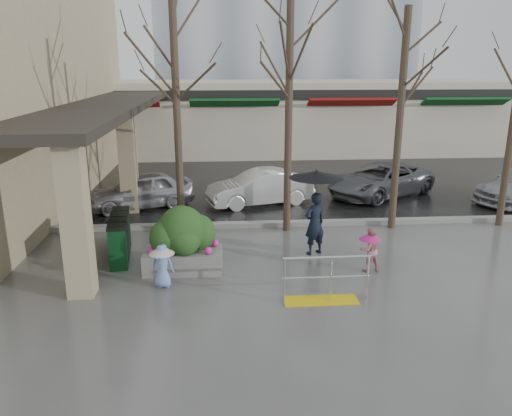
{
  "coord_description": "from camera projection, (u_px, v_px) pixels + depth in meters",
  "views": [
    {
      "loc": [
        -0.83,
        -10.86,
        4.92
      ],
      "look_at": [
        0.11,
        1.63,
        1.3
      ],
      "focal_mm": 35.0,
      "sensor_mm": 36.0,
      "label": 1
    }
  ],
  "objects": [
    {
      "name": "tree_west",
      "position": [
        175.0,
        58.0,
        13.73
      ],
      "size": [
        3.2,
        3.2,
        6.8
      ],
      "color": "#382B21",
      "rests_on": "ground"
    },
    {
      "name": "car_c",
      "position": [
        381.0,
        180.0,
        19.21
      ],
      "size": [
        4.94,
        4.21,
        1.26
      ],
      "primitive_type": "imported",
      "rotation": [
        0.0,
        0.0,
        -1.0
      ],
      "color": "#5C5F64",
      "rests_on": "ground"
    },
    {
      "name": "ground",
      "position": [
        257.0,
        280.0,
        11.83
      ],
      "size": [
        120.0,
        120.0,
        0.0
      ],
      "primitive_type": "plane",
      "color": "#51514F",
      "rests_on": "ground"
    },
    {
      "name": "pillar_back",
      "position": [
        128.0,
        162.0,
        16.82
      ],
      "size": [
        0.55,
        0.55,
        3.5
      ],
      "primitive_type": "cube",
      "color": "tan",
      "rests_on": "ground"
    },
    {
      "name": "curb",
      "position": [
        247.0,
        225.0,
        15.64
      ],
      "size": [
        120.0,
        0.3,
        0.15
      ],
      "primitive_type": "cube",
      "color": "gray",
      "rests_on": "ground"
    },
    {
      "name": "car_a",
      "position": [
        140.0,
        190.0,
        17.59
      ],
      "size": [
        3.98,
        2.68,
        1.26
      ],
      "primitive_type": "imported",
      "rotation": [
        0.0,
        0.0,
        -1.22
      ],
      "color": "#B2B2B7",
      "rests_on": "ground"
    },
    {
      "name": "canopy_slab",
      "position": [
        109.0,
        101.0,
        18.15
      ],
      "size": [
        2.8,
        18.0,
        0.25
      ],
      "primitive_type": "cube",
      "color": "#2D2823",
      "rests_on": "pillar_front"
    },
    {
      "name": "child_pink",
      "position": [
        370.0,
        247.0,
        12.18
      ],
      "size": [
        0.61,
        0.55,
        1.11
      ],
      "rotation": [
        0.0,
        0.0,
        3.33
      ],
      "color": "#CD7D8F",
      "rests_on": "ground"
    },
    {
      "name": "pillar_front",
      "position": [
        76.0,
        219.0,
        10.59
      ],
      "size": [
        0.55,
        0.55,
        3.5
      ],
      "primitive_type": "cube",
      "color": "tan",
      "rests_on": "ground"
    },
    {
      "name": "tree_midwest",
      "position": [
        290.0,
        52.0,
        13.91
      ],
      "size": [
        3.2,
        3.2,
        7.0
      ],
      "color": "#382B21",
      "rests_on": "ground"
    },
    {
      "name": "news_boxes",
      "position": [
        120.0,
        237.0,
        13.08
      ],
      "size": [
        0.68,
        2.05,
        1.12
      ],
      "rotation": [
        0.0,
        0.0,
        0.12
      ],
      "color": "#0E3E1C",
      "rests_on": "ground"
    },
    {
      "name": "street_asphalt",
      "position": [
        231.0,
        141.0,
        32.91
      ],
      "size": [
        120.0,
        36.0,
        0.01
      ],
      "primitive_type": "cube",
      "color": "black",
      "rests_on": "ground"
    },
    {
      "name": "storefront_row",
      "position": [
        268.0,
        117.0,
        28.63
      ],
      "size": [
        34.0,
        6.74,
        4.0
      ],
      "color": "beige",
      "rests_on": "ground"
    },
    {
      "name": "tree_mideast",
      "position": [
        404.0,
        66.0,
        14.25
      ],
      "size": [
        3.2,
        3.2,
        6.5
      ],
      "color": "#382B21",
      "rests_on": "ground"
    },
    {
      "name": "child_blue",
      "position": [
        162.0,
        262.0,
        11.3
      ],
      "size": [
        0.58,
        0.58,
        1.03
      ],
      "rotation": [
        0.0,
        0.0,
        2.99
      ],
      "color": "#7A94DA",
      "rests_on": "ground"
    },
    {
      "name": "car_b",
      "position": [
        260.0,
        188.0,
        18.01
      ],
      "size": [
        4.04,
        2.33,
        1.26
      ],
      "primitive_type": "imported",
      "rotation": [
        0.0,
        0.0,
        -1.29
      ],
      "color": "white",
      "rests_on": "ground"
    },
    {
      "name": "woman",
      "position": [
        315.0,
        201.0,
        13.06
      ],
      "size": [
        1.43,
        1.43,
        2.32
      ],
      "rotation": [
        0.0,
        0.0,
        3.6
      ],
      "color": "black",
      "rests_on": "ground"
    },
    {
      "name": "planter",
      "position": [
        183.0,
        240.0,
        12.18
      ],
      "size": [
        1.92,
        1.12,
        1.65
      ],
      "rotation": [
        0.0,
        0.0,
        -0.03
      ],
      "color": "slate",
      "rests_on": "ground"
    },
    {
      "name": "handrail",
      "position": [
        324.0,
        285.0,
        10.68
      ],
      "size": [
        1.9,
        0.5,
        1.03
      ],
      "color": "yellow",
      "rests_on": "ground"
    }
  ]
}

